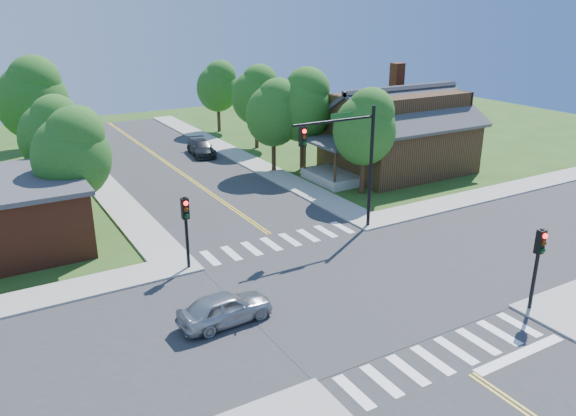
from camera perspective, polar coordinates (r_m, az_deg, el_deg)
ground at (r=26.46m, az=5.98°, el=-8.12°), size 100.00×100.00×0.00m
road_ns at (r=26.45m, az=5.98°, el=-8.08°), size 10.00×90.00×0.04m
road_ew at (r=26.45m, az=5.98°, el=-8.07°), size 90.00×10.00×0.04m
intersection_patch at (r=26.46m, az=5.98°, el=-8.12°), size 10.20×10.20×0.06m
sidewalk_ne at (r=47.27m, az=10.24°, el=4.49°), size 40.00×40.00×0.14m
crosswalk_north at (r=31.12m, az=-0.75°, el=-3.45°), size 8.85×2.00×0.01m
crosswalk_south at (r=22.50m, az=15.60°, el=-14.19°), size 8.85×2.00×0.01m
centerline at (r=26.44m, az=5.98°, el=-8.03°), size 0.30×90.00×0.01m
stop_bar at (r=23.47m, az=22.50°, el=-13.65°), size 4.60×0.45×0.09m
signal_mast_ne at (r=31.12m, az=6.08°, el=5.79°), size 5.30×0.42×7.20m
signal_pole_se at (r=25.54m, az=24.11°, el=-4.32°), size 0.34×0.42×3.80m
signal_pole_nw at (r=27.46m, az=-10.33°, el=-1.17°), size 0.34×0.42×3.80m
house_ne at (r=44.91m, az=11.10°, el=7.91°), size 13.05×8.80×7.11m
tree_e_a at (r=38.32m, az=7.94°, el=8.32°), size 4.32×4.10×7.34m
tree_e_b at (r=43.85m, az=1.60°, el=10.58°), size 4.74×4.50×8.06m
tree_e_c at (r=51.18m, az=-3.17°, el=11.53°), size 4.44×4.22×7.55m
tree_e_d at (r=58.64m, az=-7.09°, el=12.30°), size 4.27×4.06×7.27m
tree_w_a at (r=33.28m, az=-21.02°, el=5.39°), size 4.30×4.09×7.32m
tree_w_b at (r=39.22m, az=-22.74°, el=7.06°), size 4.21×4.00×7.16m
tree_w_c at (r=47.24m, az=-24.46°, el=10.26°), size 5.28×5.02×8.98m
tree_w_d at (r=56.19m, az=-24.74°, el=9.68°), size 3.72×3.53×6.32m
tree_house at (r=43.36m, az=-1.37°, el=9.80°), size 4.29×4.08×7.30m
tree_bldg at (r=38.40m, az=-20.63°, el=6.44°), size 3.84×3.65×6.52m
car_silver at (r=23.49m, az=-6.41°, el=-10.13°), size 2.04×4.14×1.35m
car_dgrey at (r=49.73m, az=-8.81°, el=6.03°), size 3.02×4.96×1.30m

